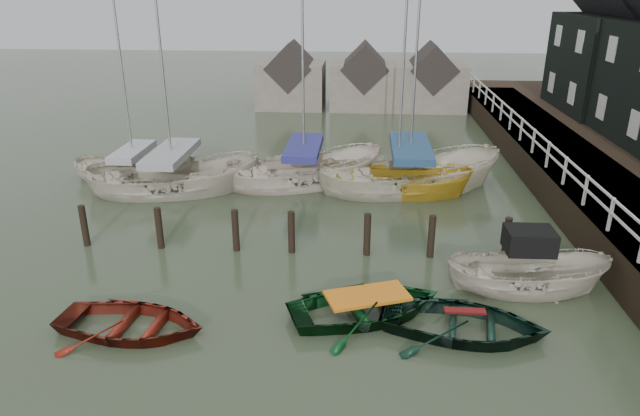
# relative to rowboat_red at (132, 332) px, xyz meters

# --- Properties ---
(ground) EXTENTS (120.00, 120.00, 0.00)m
(ground) POSITION_rel_rowboat_red_xyz_m (4.62, 1.77, 0.00)
(ground) COLOR #2D3723
(ground) RESTS_ON ground
(pier) EXTENTS (3.04, 32.00, 2.70)m
(pier) POSITION_rel_rowboat_red_xyz_m (14.10, 11.77, 0.71)
(pier) COLOR black
(pier) RESTS_ON ground
(mooring_pilings) EXTENTS (13.72, 0.22, 1.80)m
(mooring_pilings) POSITION_rel_rowboat_red_xyz_m (3.51, 4.77, 0.50)
(mooring_pilings) COLOR black
(mooring_pilings) RESTS_ON ground
(far_sheds) EXTENTS (14.00, 4.08, 4.39)m
(far_sheds) POSITION_rel_rowboat_red_xyz_m (5.45, 27.77, 1.86)
(far_sheds) COLOR #665B51
(far_sheds) RESTS_ON ground
(rowboat_red) EXTENTS (3.98, 3.03, 0.77)m
(rowboat_red) POSITION_rel_rowboat_red_xyz_m (0.00, 0.00, 0.00)
(rowboat_red) COLOR #60180D
(rowboat_red) RESTS_ON ground
(rowboat_green) EXTENTS (4.83, 4.14, 0.84)m
(rowboat_green) POSITION_rel_rowboat_red_xyz_m (5.82, 1.18, 0.00)
(rowboat_green) COLOR black
(rowboat_green) RESTS_ON ground
(rowboat_dkgreen) EXTENTS (4.51, 3.57, 0.84)m
(rowboat_dkgreen) POSITION_rel_rowboat_red_xyz_m (8.19, 0.55, 0.00)
(rowboat_dkgreen) COLOR black
(rowboat_dkgreen) RESTS_ON ground
(motorboat) EXTENTS (4.47, 1.74, 2.65)m
(motorboat) POSITION_rel_rowboat_red_xyz_m (10.25, 2.81, 0.09)
(motorboat) COLOR beige
(motorboat) RESTS_ON ground
(sailboat_a) EXTENTS (7.48, 4.12, 10.96)m
(sailboat_a) POSITION_rel_rowboat_red_xyz_m (-2.13, 10.11, 0.06)
(sailboat_a) COLOR #BFB7A3
(sailboat_a) RESTS_ON ground
(sailboat_b) EXTENTS (7.47, 4.98, 11.02)m
(sailboat_b) POSITION_rel_rowboat_red_xyz_m (3.14, 11.48, 0.06)
(sailboat_b) COLOR beige
(sailboat_b) RESTS_ON ground
(sailboat_c) EXTENTS (6.20, 3.02, 10.26)m
(sailboat_c) POSITION_rel_rowboat_red_xyz_m (7.07, 10.64, 0.01)
(sailboat_c) COLOR gold
(sailboat_c) RESTS_ON ground
(sailboat_d) EXTENTS (8.34, 4.87, 13.12)m
(sailboat_d) POSITION_rel_rowboat_red_xyz_m (7.57, 11.10, 0.06)
(sailboat_d) COLOR beige
(sailboat_d) RESTS_ON ground
(sailboat_e) EXTENTS (5.62, 2.42, 9.39)m
(sailboat_e) POSITION_rel_rowboat_red_xyz_m (-4.28, 11.38, 0.06)
(sailboat_e) COLOR beige
(sailboat_e) RESTS_ON ground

